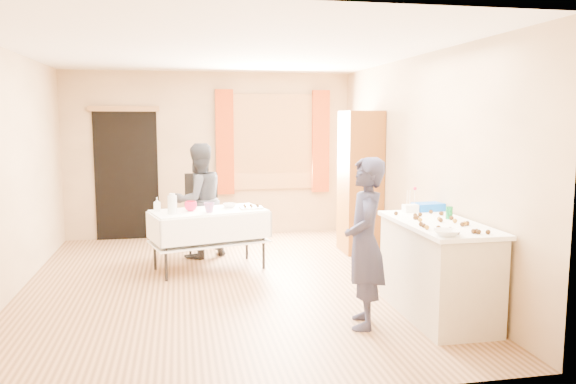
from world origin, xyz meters
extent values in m
cube|color=#9E7047|center=(0.00, 0.00, -0.01)|extent=(4.50, 5.50, 0.02)
cube|color=white|center=(0.00, 0.00, 2.61)|extent=(4.50, 5.50, 0.02)
cube|color=tan|center=(0.00, 2.76, 1.30)|extent=(4.50, 0.02, 2.60)
cube|color=tan|center=(0.00, -2.76, 1.30)|extent=(4.50, 0.02, 2.60)
cube|color=tan|center=(-2.26, 0.00, 1.30)|extent=(0.02, 5.50, 2.60)
cube|color=tan|center=(2.26, 0.00, 1.30)|extent=(0.02, 5.50, 2.60)
cube|color=olive|center=(1.00, 2.72, 1.50)|extent=(1.32, 0.06, 1.52)
cube|color=white|center=(1.00, 2.71, 1.50)|extent=(1.20, 0.02, 1.40)
cube|color=#A93A10|center=(0.22, 2.67, 1.50)|extent=(0.28, 0.06, 1.65)
cube|color=#A93A10|center=(1.78, 2.67, 1.50)|extent=(0.28, 0.06, 1.65)
cube|color=black|center=(-1.30, 2.73, 1.00)|extent=(0.95, 0.04, 2.00)
cube|color=olive|center=(-1.30, 2.70, 2.02)|extent=(1.05, 0.06, 0.08)
cube|color=brown|center=(1.99, 1.24, 0.99)|extent=(0.50, 0.60, 1.98)
cube|color=beige|center=(1.89, -1.41, 0.43)|extent=(0.63, 1.38, 0.86)
cube|color=white|center=(1.89, -1.41, 0.89)|extent=(0.68, 1.44, 0.04)
cube|color=white|center=(-0.15, 0.68, 0.73)|extent=(1.48, 1.01, 0.04)
cube|color=black|center=(-0.19, 1.52, 0.49)|extent=(0.48, 0.48, 0.07)
cube|color=black|center=(-0.20, 1.73, 0.78)|extent=(0.46, 0.06, 0.65)
imported|color=#1F2038|center=(1.12, -1.53, 0.77)|extent=(0.73, 0.63, 1.54)
imported|color=black|center=(-0.25, 1.35, 0.77)|extent=(1.22, 1.18, 1.55)
cylinder|color=#14813A|center=(2.06, -1.28, 0.97)|extent=(0.07, 0.07, 0.12)
imported|color=white|center=(1.67, -2.00, 0.94)|extent=(0.30, 0.30, 0.05)
cube|color=white|center=(1.85, -0.84, 0.95)|extent=(0.16, 0.11, 0.08)
cube|color=blue|center=(2.07, -0.77, 0.95)|extent=(0.32, 0.24, 0.08)
cylinder|color=silver|center=(-0.59, 0.47, 0.86)|extent=(0.12, 0.12, 0.22)
imported|color=red|center=(-0.37, 0.65, 0.81)|extent=(0.22, 0.22, 0.12)
imported|color=red|center=(-0.15, 0.51, 0.81)|extent=(0.21, 0.21, 0.12)
imported|color=white|center=(0.12, 0.83, 0.78)|extent=(0.31, 0.31, 0.05)
cube|color=white|center=(0.38, 0.70, 0.76)|extent=(0.29, 0.21, 0.02)
imported|color=white|center=(-0.77, 0.72, 0.83)|extent=(0.08, 0.08, 0.17)
sphere|color=#3F2314|center=(2.01, -1.49, 0.93)|extent=(0.04, 0.04, 0.04)
sphere|color=black|center=(1.84, -1.10, 0.93)|extent=(0.04, 0.04, 0.04)
sphere|color=black|center=(1.77, -1.13, 0.93)|extent=(0.04, 0.04, 0.04)
sphere|color=black|center=(1.96, -2.00, 0.93)|extent=(0.04, 0.04, 0.04)
sphere|color=black|center=(2.03, -2.02, 0.93)|extent=(0.04, 0.04, 0.04)
sphere|color=black|center=(1.71, -1.77, 0.93)|extent=(0.04, 0.04, 0.04)
sphere|color=#3F2314|center=(1.91, -1.38, 0.93)|extent=(0.04, 0.04, 0.04)
sphere|color=black|center=(2.07, -1.08, 0.93)|extent=(0.04, 0.04, 0.04)
sphere|color=black|center=(1.99, -1.66, 0.93)|extent=(0.04, 0.04, 0.04)
sphere|color=black|center=(1.91, -1.37, 0.93)|extent=(0.04, 0.04, 0.04)
sphere|color=black|center=(1.63, -0.99, 0.93)|extent=(0.04, 0.04, 0.04)
sphere|color=black|center=(1.93, -1.97, 0.93)|extent=(0.04, 0.04, 0.04)
sphere|color=#3F2314|center=(1.71, -1.38, 0.93)|extent=(0.04, 0.04, 0.04)
sphere|color=black|center=(2.07, -1.62, 0.93)|extent=(0.04, 0.04, 0.04)
sphere|color=black|center=(1.63, -1.65, 0.93)|extent=(0.04, 0.04, 0.04)
sphere|color=black|center=(1.78, -1.97, 0.93)|extent=(0.04, 0.04, 0.04)
sphere|color=black|center=(1.96, -1.96, 0.93)|extent=(0.04, 0.04, 0.04)
sphere|color=black|center=(1.78, -1.85, 0.93)|extent=(0.04, 0.04, 0.04)
sphere|color=#3F2314|center=(2.03, -1.63, 0.93)|extent=(0.04, 0.04, 0.04)
sphere|color=black|center=(2.05, -1.34, 0.93)|extent=(0.04, 0.04, 0.04)
sphere|color=black|center=(1.63, -1.59, 0.93)|extent=(0.04, 0.04, 0.04)
sphere|color=black|center=(1.90, -1.42, 0.93)|extent=(0.04, 0.04, 0.04)
sphere|color=black|center=(1.71, -1.26, 0.93)|extent=(0.04, 0.04, 0.04)
sphere|color=black|center=(1.74, -1.26, 0.93)|extent=(0.04, 0.04, 0.04)
sphere|color=#3F2314|center=(1.62, -1.74, 0.93)|extent=(0.04, 0.04, 0.04)
sphere|color=black|center=(2.08, -1.08, 0.93)|extent=(0.04, 0.04, 0.04)
sphere|color=black|center=(2.02, -0.97, 0.93)|extent=(0.04, 0.04, 0.04)
camera|label=1|loc=(-0.50, -6.23, 1.88)|focal=35.00mm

